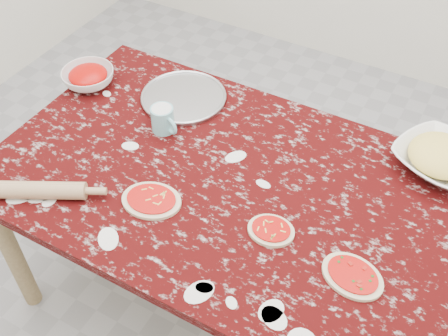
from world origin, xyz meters
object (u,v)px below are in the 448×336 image
Objects in this scene: worktable at (224,194)px; flour_mug at (163,119)px; sauce_bowl at (89,78)px; rolling_pin at (41,190)px; cheese_bowl at (439,160)px; pizza_tray at (184,98)px.

flour_mug reaches higher than worktable.
sauce_bowl is 0.43m from flour_mug.
worktable is 0.61m from rolling_pin.
cheese_bowl is 0.99× the size of rolling_pin.
worktable is 0.77m from sauce_bowl.
worktable is at bearing 36.83° from rolling_pin.
cheese_bowl is at bearing 8.78° from sauce_bowl.
worktable is 0.75m from cheese_bowl.
worktable is 0.36m from flour_mug.
pizza_tray is 1.12× the size of rolling_pin.
worktable is at bearing -14.91° from sauce_bowl.
sauce_bowl reaches higher than pizza_tray.
flour_mug is at bearing -11.65° from sauce_bowl.
pizza_tray is 0.68m from rolling_pin.
rolling_pin is (-1.10, -0.77, -0.01)m from cheese_bowl.
rolling_pin is at bearing -65.41° from sauce_bowl.
pizza_tray reaches higher than worktable.
sauce_bowl is at bearing -171.22° from cheese_bowl.
pizza_tray is at bearing 139.34° from worktable.
pizza_tray is 1.13× the size of cheese_bowl.
cheese_bowl reaches higher than pizza_tray.
pizza_tray is at bearing -173.79° from cheese_bowl.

